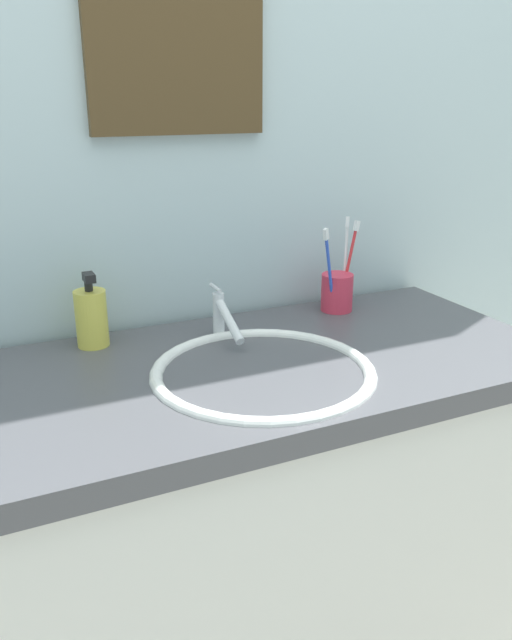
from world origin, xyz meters
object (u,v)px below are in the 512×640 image
faucet (223,316)px  soap_dispenser (91,317)px  toothbrush_blue (329,266)px  toothbrush_white (346,256)px  toothbrush_cup (337,292)px  toothbrush_red (350,258)px

faucet → soap_dispenser: soap_dispenser is taller
toothbrush_blue → toothbrush_white: toothbrush_white is taller
toothbrush_cup → toothbrush_white: (0.04, 0.03, 0.08)m
faucet → toothbrush_blue: 0.27m
toothbrush_white → soap_dispenser: toothbrush_white is taller
faucet → toothbrush_cup: size_ratio=1.81×
toothbrush_blue → soap_dispenser: (-0.51, 0.04, -0.06)m
toothbrush_cup → toothbrush_blue: bearing=-146.0°
toothbrush_cup → soap_dispenser: 0.55m
faucet → toothbrush_blue: bearing=6.1°
toothbrush_blue → soap_dispenser: bearing=175.1°
soap_dispenser → toothbrush_white: bearing=0.9°
toothbrush_red → soap_dispenser: bearing=179.8°
toothbrush_white → toothbrush_cup: bearing=-144.1°
toothbrush_cup → soap_dispenser: bearing=178.3°
faucet → toothbrush_cup: 0.31m
toothbrush_cup → toothbrush_red: toothbrush_red is taller
toothbrush_cup → toothbrush_red: 0.08m
toothbrush_red → soap_dispenser: 0.60m
toothbrush_cup → toothbrush_blue: toothbrush_blue is taller
toothbrush_red → toothbrush_white: toothbrush_white is taller
toothbrush_white → soap_dispenser: 0.59m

